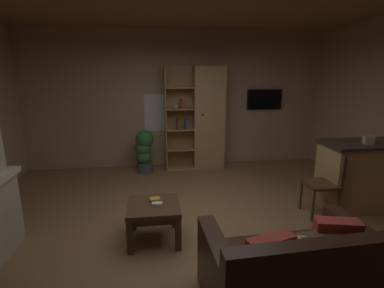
# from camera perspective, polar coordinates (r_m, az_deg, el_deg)

# --- Properties ---
(floor) EXTENTS (6.24, 5.65, 0.02)m
(floor) POSITION_cam_1_polar(r_m,az_deg,el_deg) (3.91, 0.81, -16.72)
(floor) COLOR olive
(floor) RESTS_ON ground
(wall_back) EXTENTS (6.36, 0.06, 2.84)m
(wall_back) POSITION_cam_1_polar(r_m,az_deg,el_deg) (6.23, -3.03, 8.69)
(wall_back) COLOR tan
(wall_back) RESTS_ON ground
(window_pane_back) EXTENTS (0.71, 0.01, 0.77)m
(window_pane_back) POSITION_cam_1_polar(r_m,az_deg,el_deg) (6.21, -6.04, 6.14)
(window_pane_back) COLOR white
(bookshelf_cabinet) EXTENTS (1.22, 0.41, 2.10)m
(bookshelf_cabinet) POSITION_cam_1_polar(r_m,az_deg,el_deg) (6.07, 2.49, 4.98)
(bookshelf_cabinet) COLOR tan
(bookshelf_cabinet) RESTS_ON ground
(kitchen_bar_counter) EXTENTS (1.49, 0.64, 1.00)m
(kitchen_bar_counter) POSITION_cam_1_polar(r_m,az_deg,el_deg) (5.08, 31.56, -5.13)
(kitchen_bar_counter) COLOR tan
(kitchen_bar_counter) RESTS_ON ground
(tissue_box) EXTENTS (0.15, 0.15, 0.11)m
(tissue_box) POSITION_cam_1_polar(r_m,az_deg,el_deg) (4.76, 31.29, 0.67)
(tissue_box) COLOR #BFB299
(tissue_box) RESTS_ON kitchen_bar_counter
(leather_couch) EXTENTS (1.48, 0.97, 0.84)m
(leather_couch) POSITION_cam_1_polar(r_m,az_deg,el_deg) (2.82, 19.33, -23.30)
(leather_couch) COLOR #382116
(leather_couch) RESTS_ON ground
(coffee_table) EXTENTS (0.61, 0.60, 0.46)m
(coffee_table) POSITION_cam_1_polar(r_m,az_deg,el_deg) (3.59, -7.50, -12.97)
(coffee_table) COLOR #4C331E
(coffee_table) RESTS_ON ground
(table_book_0) EXTENTS (0.14, 0.11, 0.03)m
(table_book_0) POSITION_cam_1_polar(r_m,az_deg,el_deg) (3.52, -6.89, -11.56)
(table_book_0) COLOR beige
(table_book_0) RESTS_ON coffee_table
(table_book_1) EXTENTS (0.14, 0.12, 0.02)m
(table_book_1) POSITION_cam_1_polar(r_m,az_deg,el_deg) (3.59, -7.28, -10.64)
(table_book_1) COLOR gold
(table_book_1) RESTS_ON coffee_table
(dining_chair) EXTENTS (0.44, 0.44, 0.92)m
(dining_chair) POSITION_cam_1_polar(r_m,az_deg,el_deg) (4.49, 24.90, -6.30)
(dining_chair) COLOR #4C331E
(dining_chair) RESTS_ON ground
(potted_floor_plant) EXTENTS (0.37, 0.36, 0.87)m
(potted_floor_plant) POSITION_cam_1_polar(r_m,az_deg,el_deg) (5.92, -9.39, -1.21)
(potted_floor_plant) COLOR #4C4C51
(potted_floor_plant) RESTS_ON ground
(wall_mounted_tv) EXTENTS (0.77, 0.06, 0.43)m
(wall_mounted_tv) POSITION_cam_1_polar(r_m,az_deg,el_deg) (6.60, 14.01, 8.48)
(wall_mounted_tv) COLOR black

